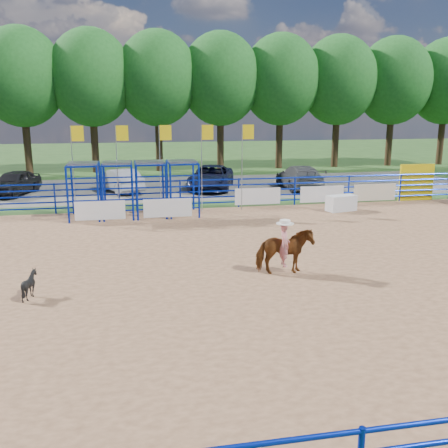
# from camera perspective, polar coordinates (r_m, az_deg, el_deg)

# --- Properties ---
(ground) EXTENTS (120.00, 120.00, 0.00)m
(ground) POSITION_cam_1_polar(r_m,az_deg,el_deg) (15.60, -1.17, -5.56)
(ground) COLOR #325622
(ground) RESTS_ON ground
(arena_dirt) EXTENTS (30.00, 20.00, 0.02)m
(arena_dirt) POSITION_cam_1_polar(r_m,az_deg,el_deg) (15.59, -1.17, -5.53)
(arena_dirt) COLOR #A47652
(arena_dirt) RESTS_ON ground
(gravel_strip) EXTENTS (40.00, 10.00, 0.01)m
(gravel_strip) POSITION_cam_1_polar(r_m,az_deg,el_deg) (32.05, -6.31, 4.13)
(gravel_strip) COLOR #66635A
(gravel_strip) RESTS_ON ground
(announcer_table) EXTENTS (1.56, 1.00, 0.77)m
(announcer_table) POSITION_cam_1_polar(r_m,az_deg,el_deg) (25.27, 13.25, 2.34)
(announcer_table) COLOR silver
(announcer_table) RESTS_ON arena_dirt
(horse_and_rider) EXTENTS (1.74, 0.87, 2.37)m
(horse_and_rider) POSITION_cam_1_polar(r_m,az_deg,el_deg) (15.30, 6.91, -2.70)
(horse_and_rider) COLOR brown
(horse_and_rider) RESTS_ON arena_dirt
(calf) EXTENTS (0.88, 0.86, 0.73)m
(calf) POSITION_cam_1_polar(r_m,az_deg,el_deg) (14.42, -21.33, -6.47)
(calf) COLOR black
(calf) RESTS_ON arena_dirt
(car_a) EXTENTS (2.84, 4.49, 1.42)m
(car_a) POSITION_cam_1_polar(r_m,az_deg,el_deg) (31.69, -22.85, 4.38)
(car_a) COLOR black
(car_a) RESTS_ON gravel_strip
(car_b) EXTENTS (2.94, 4.48, 1.39)m
(car_b) POSITION_cam_1_polar(r_m,az_deg,el_deg) (30.94, -11.79, 4.92)
(car_b) COLOR #999BA2
(car_b) RESTS_ON gravel_strip
(car_c) EXTENTS (3.86, 5.77, 1.47)m
(car_c) POSITION_cam_1_polar(r_m,az_deg,el_deg) (31.27, -1.49, 5.35)
(car_c) COLOR black
(car_c) RESTS_ON gravel_strip
(car_d) EXTENTS (2.31, 5.18, 1.48)m
(car_d) POSITION_cam_1_polar(r_m,az_deg,el_deg) (31.73, 8.63, 5.33)
(car_d) COLOR #505053
(car_d) RESTS_ON gravel_strip
(perimeter_fence) EXTENTS (30.10, 20.10, 1.50)m
(perimeter_fence) POSITION_cam_1_polar(r_m,az_deg,el_deg) (15.37, -1.18, -2.92)
(perimeter_fence) COLOR #0720A4
(perimeter_fence) RESTS_ON ground
(chute_assembly) EXTENTS (19.32, 2.41, 4.20)m
(chute_assembly) POSITION_cam_1_polar(r_m,az_deg,el_deg) (23.71, -9.35, 3.91)
(chute_assembly) COLOR #0720A4
(chute_assembly) RESTS_ON ground
(treeline) EXTENTS (56.40, 6.40, 11.24)m
(treeline) POSITION_cam_1_polar(r_m,az_deg,el_deg) (40.71, -7.66, 16.64)
(treeline) COLOR #3F2B19
(treeline) RESTS_ON ground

